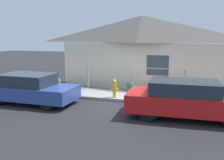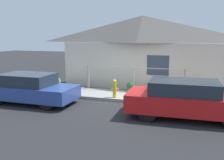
# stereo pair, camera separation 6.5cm
# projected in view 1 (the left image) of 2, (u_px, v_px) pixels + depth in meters

# --- Properties ---
(ground_plane) EXTENTS (60.00, 60.00, 0.00)m
(ground_plane) POSITION_uv_depth(u_px,v_px,m) (124.00, 103.00, 10.70)
(ground_plane) COLOR #262628
(sidewalk) EXTENTS (24.00, 1.89, 0.13)m
(sidewalk) POSITION_uv_depth(u_px,v_px,m) (129.00, 96.00, 11.58)
(sidewalk) COLOR gray
(sidewalk) RESTS_ON ground_plane
(house) EXTENTS (8.75, 2.23, 3.90)m
(house) POSITION_uv_depth(u_px,v_px,m) (142.00, 32.00, 13.53)
(house) COLOR beige
(house) RESTS_ON ground_plane
(fence) EXTENTS (4.90, 0.10, 1.22)m
(fence) POSITION_uv_depth(u_px,v_px,m) (133.00, 78.00, 12.19)
(fence) COLOR #999993
(fence) RESTS_ON sidewalk
(car_left) EXTENTS (3.84, 1.69, 1.25)m
(car_left) POSITION_uv_depth(u_px,v_px,m) (30.00, 89.00, 10.55)
(car_left) COLOR #2D4793
(car_left) RESTS_ON ground_plane
(car_right) EXTENTS (4.28, 1.90, 1.31)m
(car_right) POSITION_uv_depth(u_px,v_px,m) (187.00, 99.00, 8.64)
(car_right) COLOR red
(car_right) RESTS_ON ground_plane
(fire_hydrant) EXTENTS (0.37, 0.16, 0.80)m
(fire_hydrant) POSITION_uv_depth(u_px,v_px,m) (115.00, 88.00, 11.04)
(fire_hydrant) COLOR yellow
(fire_hydrant) RESTS_ON sidewalk
(potted_plant_near_hydrant) EXTENTS (0.33, 0.33, 0.47)m
(potted_plant_near_hydrant) POSITION_uv_depth(u_px,v_px,m) (130.00, 86.00, 12.21)
(potted_plant_near_hydrant) COLOR slate
(potted_plant_near_hydrant) RESTS_ON sidewalk
(potted_plant_by_fence) EXTENTS (0.54, 0.54, 0.64)m
(potted_plant_by_fence) POSITION_uv_depth(u_px,v_px,m) (55.00, 82.00, 12.84)
(potted_plant_by_fence) COLOR brown
(potted_plant_by_fence) RESTS_ON sidewalk
(potted_plant_corner) EXTENTS (0.32, 0.32, 0.44)m
(potted_plant_corner) POSITION_uv_depth(u_px,v_px,m) (181.00, 91.00, 11.32)
(potted_plant_corner) COLOR slate
(potted_plant_corner) RESTS_ON sidewalk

